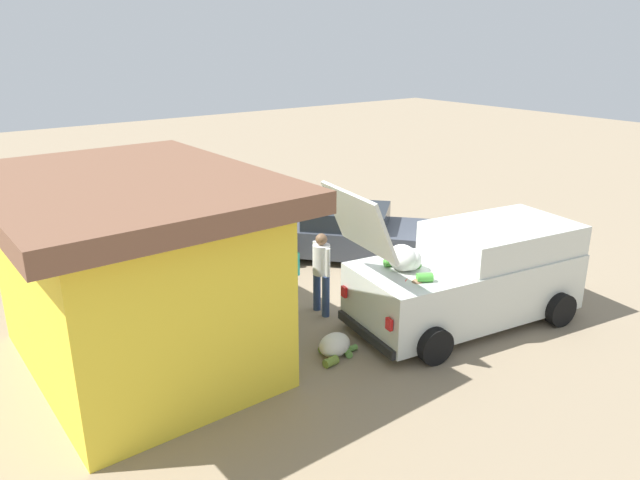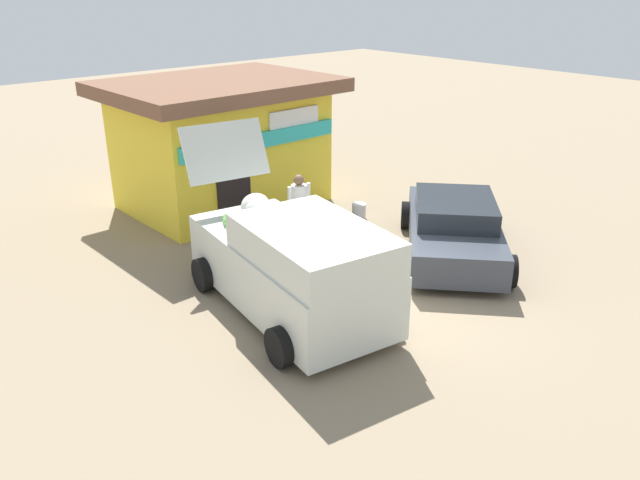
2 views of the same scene
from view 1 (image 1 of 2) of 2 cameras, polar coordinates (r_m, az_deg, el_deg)
The scene contains 8 objects.
ground_plane at distance 13.11m, azimuth 10.61°, elevation -4.86°, with size 60.00×60.00×0.00m, color gray.
storefront_bar at distance 10.08m, azimuth -17.37°, elevation -2.67°, with size 5.45×4.14×3.18m.
delivery_van at distance 11.69m, azimuth 14.31°, elevation -3.23°, with size 2.77×5.07×2.89m.
parked_sedan at distance 14.73m, azimuth 2.55°, elevation 0.68°, with size 4.31×4.12×1.26m.
vendor_standing at distance 11.56m, azimuth 0.13°, elevation -2.67°, with size 0.57×0.37×1.66m.
customer_bending at distance 10.52m, azimuth 7.38°, elevation -5.97°, with size 0.75×0.69×1.32m.
unloaded_banana_pile at distance 10.40m, azimuth 1.44°, elevation -10.09°, with size 0.67×0.82×0.39m.
paint_bucket at distance 13.37m, azimuth -7.10°, elevation -3.30°, with size 0.34×0.34×0.37m, color silver.
Camera 1 is at (-7.99, 8.98, 5.23)m, focal length 33.44 mm.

